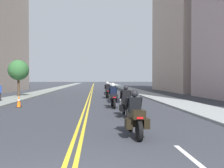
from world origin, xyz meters
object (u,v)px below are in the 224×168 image
motorcycle_0 (135,117)px  motorcycle_4 (108,92)px  motorcycle_1 (126,104)px  motorcycle_2 (113,98)px  street_tree_0 (18,70)px  motorcycle_3 (113,94)px  traffic_cone_2 (19,101)px  traffic_cone_1 (19,102)px

motorcycle_0 → motorcycle_4: motorcycle_4 is taller
motorcycle_1 → motorcycle_2: (-0.36, 4.13, 0.01)m
street_tree_0 → motorcycle_2: bearing=-47.5°
motorcycle_2 → motorcycle_4: motorcycle_4 is taller
motorcycle_3 → street_tree_0: (-9.71, 5.82, 2.25)m
motorcycle_2 → motorcycle_4: (0.05, 8.47, -0.01)m
motorcycle_1 → motorcycle_0: bearing=-94.0°
motorcycle_1 → traffic_cone_2: size_ratio=2.95×
motorcycle_3 → traffic_cone_2: motorcycle_3 is taller
motorcycle_2 → motorcycle_3: motorcycle_2 is taller
motorcycle_0 → motorcycle_2: 8.45m
motorcycle_2 → traffic_cone_1: (-6.49, 0.67, -0.29)m
motorcycle_3 → traffic_cone_1: 7.78m
motorcycle_1 → traffic_cone_1: size_ratio=2.88×
motorcycle_0 → motorcycle_1: size_ratio=0.97×
motorcycle_1 → motorcycle_2: bearing=94.3°
motorcycle_2 → traffic_cone_2: size_ratio=2.95×
motorcycle_3 → street_tree_0: street_tree_0 is taller
motorcycle_2 → traffic_cone_1: 6.53m
motorcycle_2 → street_tree_0: size_ratio=0.57×
motorcycle_1 → motorcycle_4: motorcycle_4 is taller
traffic_cone_1 → traffic_cone_2: bearing=105.5°
motorcycle_0 → motorcycle_2: size_ratio=0.96×
motorcycle_2 → motorcycle_3: (0.32, 4.42, -0.03)m
motorcycle_0 → motorcycle_1: 4.33m
motorcycle_2 → traffic_cone_2: (-6.74, 1.56, -0.29)m
traffic_cone_1 → motorcycle_4: bearing=50.0°
motorcycle_4 → traffic_cone_2: bearing=-137.9°
motorcycle_1 → traffic_cone_2: (-7.10, 5.69, -0.29)m
traffic_cone_1 → traffic_cone_2: (-0.25, 0.89, -0.01)m
motorcycle_0 → traffic_cone_1: (-6.60, 9.12, -0.26)m
traffic_cone_2 → street_tree_0: bearing=107.0°
motorcycle_0 → motorcycle_3: (0.21, 12.87, 0.00)m
motorcycle_4 → motorcycle_2: bearing=-93.8°
motorcycle_4 → motorcycle_1: bearing=-92.0°
motorcycle_1 → traffic_cone_1: motorcycle_1 is taller
street_tree_0 → traffic_cone_1: bearing=-73.2°
motorcycle_3 → traffic_cone_2: bearing=-159.4°
traffic_cone_2 → motorcycle_4: bearing=45.5°
motorcycle_1 → motorcycle_4: size_ratio=1.02×
motorcycle_1 → traffic_cone_2: 9.10m
motorcycle_4 → traffic_cone_1: motorcycle_4 is taller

